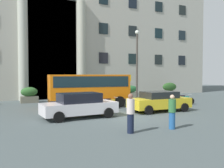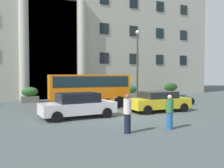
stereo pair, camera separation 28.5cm
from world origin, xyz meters
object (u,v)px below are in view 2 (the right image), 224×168
orange_minibus (89,87)px  motorcycle_far_end (108,103)px  hedge_planter_east (171,90)px  white_taxi_kerbside (78,105)px  hedge_planter_far_west (30,95)px  lamppost_plaza_centre (137,59)px  bus_stop_sign (129,85)px  parked_sedan_far (159,101)px  scooter_by_planter (184,100)px  pedestrian_man_crossing (170,112)px  hedge_planter_west (130,92)px  pedestrian_woman_with_bag (127,113)px  motorcycle_near_kerb (139,102)px

orange_minibus → motorcycle_far_end: (0.81, -2.10, -1.11)m
hedge_planter_east → motorcycle_far_end: bearing=-148.3°
white_taxi_kerbside → motorcycle_far_end: bearing=34.9°
hedge_planter_far_west → lamppost_plaza_centre: (9.86, -2.88, 3.39)m
bus_stop_sign → motorcycle_far_end: size_ratio=1.30×
lamppost_plaza_centre → motorcycle_far_end: bearing=-139.8°
motorcycle_far_end → hedge_planter_east: bearing=24.7°
hedge_planter_east → motorcycle_far_end: 13.26m
orange_minibus → white_taxi_kerbside: orange_minibus is taller
orange_minibus → bus_stop_sign: 4.78m
parked_sedan_far → scooter_by_planter: parked_sedan_far is taller
bus_stop_sign → white_taxi_kerbside: bus_stop_sign is taller
pedestrian_man_crossing → hedge_planter_east: bearing=128.8°
orange_minibus → pedestrian_man_crossing: bearing=-79.1°
hedge_planter_east → white_taxi_kerbside: size_ratio=0.44×
hedge_planter_west → pedestrian_woman_with_bag: (-8.21, -14.54, 0.24)m
parked_sedan_far → motorcycle_near_kerb: parked_sedan_far is taller
hedge_planter_east → motorcycle_near_kerb: hedge_planter_east is taller
scooter_by_planter → motorcycle_near_kerb: 4.37m
hedge_planter_far_west → motorcycle_far_end: hedge_planter_far_west is taller
bus_stop_sign → hedge_planter_far_west: 9.32m
hedge_planter_east → motorcycle_far_end: (-11.27, -6.98, -0.33)m
bus_stop_sign → pedestrian_woman_with_bag: bus_stop_sign is taller
hedge_planter_far_west → hedge_planter_east: (16.10, -0.15, 0.09)m
hedge_planter_west → scooter_by_planter: bearing=-82.4°
parked_sedan_far → lamppost_plaza_centre: (2.19, 6.64, 3.36)m
hedge_planter_east → motorcycle_near_kerb: (-8.66, -7.11, -0.33)m
bus_stop_sign → white_taxi_kerbside: 9.14m
parked_sedan_far → motorcycle_far_end: 3.73m
hedge_planter_east → scooter_by_planter: 8.39m
lamppost_plaza_centre → pedestrian_woman_with_bag: bearing=-122.6°
parked_sedan_far → white_taxi_kerbside: white_taxi_kerbside is taller
parked_sedan_far → scooter_by_planter: (4.15, 2.16, -0.28)m
white_taxi_kerbside → pedestrian_man_crossing: pedestrian_man_crossing is taller
hedge_planter_west → white_taxi_kerbside: 13.37m
parked_sedan_far → pedestrian_man_crossing: pedestrian_man_crossing is taller
orange_minibus → pedestrian_woman_with_bag: size_ratio=3.65×
pedestrian_man_crossing → motorcycle_near_kerb: bearing=147.1°
parked_sedan_far → pedestrian_woman_with_bag: bearing=-135.7°
motorcycle_far_end → pedestrian_man_crossing: (-0.00, -7.28, 0.38)m
bus_stop_sign → scooter_by_planter: bearing=-49.6°
scooter_by_planter → pedestrian_woman_with_bag: (-9.23, -6.91, 0.45)m
scooter_by_planter → pedestrian_man_crossing: bearing=-120.9°
white_taxi_kerbside → pedestrian_man_crossing: bearing=-60.5°
motorcycle_far_end → pedestrian_man_crossing: pedestrian_man_crossing is taller
bus_stop_sign → parked_sedan_far: 6.11m
lamppost_plaza_centre → orange_minibus: bearing=-159.8°
orange_minibus → hedge_planter_east: size_ratio=3.20×
orange_minibus → lamppost_plaza_centre: size_ratio=0.94×
white_taxi_kerbside → scooter_by_planter: bearing=9.2°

